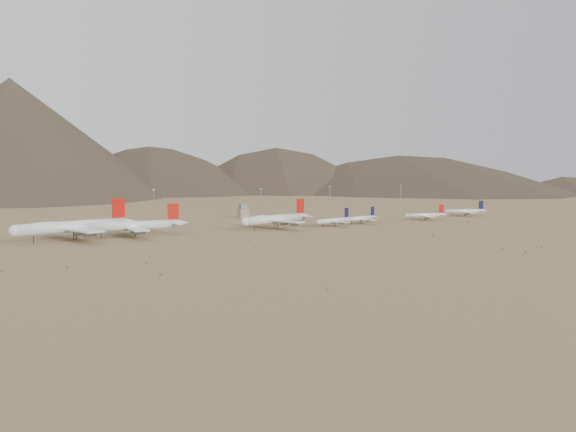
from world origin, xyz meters
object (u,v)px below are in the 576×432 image
narrowbody_b (362,218)px  control_tower (243,212)px  widebody_west (73,226)px  narrowbody_a (334,220)px  widebody_centre (134,226)px  widebody_east (276,219)px

narrowbody_b → control_tower: narrowbody_b is taller
widebody_west → narrowbody_b: widebody_west is taller
narrowbody_a → control_tower: size_ratio=3.17×
widebody_centre → narrowbody_b: bearing=-0.2°
widebody_east → control_tower: (17.42, 91.76, -1.56)m
widebody_west → control_tower: (150.95, 90.37, -2.72)m
widebody_west → narrowbody_a: size_ratio=1.99×
widebody_centre → narrowbody_b: (173.56, -0.52, -2.78)m
widebody_east → widebody_west: bearing=163.3°
narrowbody_a → widebody_centre: bearing=162.1°
widebody_centre → widebody_east: 98.41m
widebody_west → widebody_centre: widebody_west is taller
widebody_west → control_tower: size_ratio=6.31×
widebody_centre → control_tower: (115.83, 90.67, -1.48)m
widebody_centre → widebody_east: size_ratio=1.02×
widebody_west → widebody_centre: bearing=-18.4°
widebody_east → control_tower: size_ratio=5.44×
widebody_west → widebody_centre: 35.15m
widebody_centre → widebody_east: widebody_east is taller
widebody_centre → narrowbody_b: 173.58m
widebody_centre → control_tower: bearing=38.0°
widebody_centre → control_tower: 147.10m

